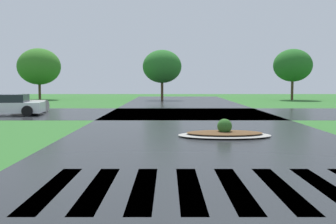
# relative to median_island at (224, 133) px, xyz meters

# --- Properties ---
(asphalt_roadway) EXTENTS (10.47, 80.00, 0.01)m
(asphalt_roadway) POSITION_rel_median_island_xyz_m (-0.81, -1.07, -0.13)
(asphalt_roadway) COLOR #232628
(asphalt_roadway) RESTS_ON ground
(asphalt_cross_road) EXTENTS (90.00, 9.42, 0.01)m
(asphalt_cross_road) POSITION_rel_median_island_xyz_m (-0.81, 10.89, -0.13)
(asphalt_cross_road) COLOR #232628
(asphalt_cross_road) RESTS_ON ground
(crosswalk_stripes) EXTENTS (7.65, 3.41, 0.01)m
(crosswalk_stripes) POSITION_rel_median_island_xyz_m (-0.81, -7.25, -0.13)
(crosswalk_stripes) COLOR white
(crosswalk_stripes) RESTS_ON ground
(median_island) EXTENTS (3.51, 1.92, 0.68)m
(median_island) POSITION_rel_median_island_xyz_m (0.00, 0.00, 0.00)
(median_island) COLOR #9E9B93
(median_island) RESTS_ON ground
(car_dark_suv) EXTENTS (4.54, 2.38, 1.28)m
(car_dark_suv) POSITION_rel_median_island_xyz_m (-11.99, 9.36, 0.47)
(car_dark_suv) COLOR silver
(car_dark_suv) RESTS_ON ground
(drainage_pipe_stack) EXTENTS (2.58, 1.29, 0.82)m
(drainage_pipe_stack) POSITION_rel_median_island_xyz_m (-11.54, 12.15, 0.28)
(drainage_pipe_stack) COLOR #9E9B93
(drainage_pipe_stack) RESTS_ON ground
(background_treeline) EXTENTS (47.00, 6.04, 5.73)m
(background_treeline) POSITION_rel_median_island_xyz_m (-0.66, 29.21, 3.54)
(background_treeline) COLOR #4C3823
(background_treeline) RESTS_ON ground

